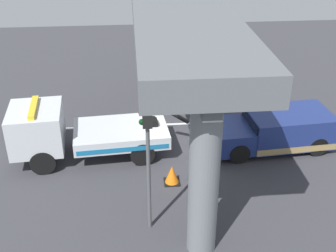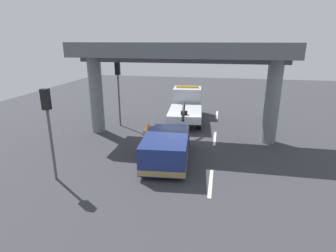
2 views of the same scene
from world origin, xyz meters
name	(u,v)px [view 2 (image 2 of 2)]	position (x,y,z in m)	size (l,w,h in m)	color
ground_plane	(179,137)	(0.00, 0.00, -0.05)	(60.00, 40.00, 0.10)	#38383D
lane_stripe_west	(211,183)	(-6.00, -2.41, 0.00)	(2.60, 0.16, 0.01)	silver
lane_stripe_mid	(215,138)	(0.00, -2.41, 0.00)	(2.60, 0.16, 0.01)	silver
lane_stripe_east	(217,115)	(6.00, -2.41, 0.00)	(2.60, 0.16, 0.01)	silver
tow_truck_white	(186,104)	(4.38, 0.06, 1.20)	(7.33, 2.85, 2.46)	silver
towed_van_green	(167,148)	(-4.10, -0.01, 0.78)	(5.35, 2.57, 1.58)	navy
overpass_structure	(180,58)	(-0.04, 0.00, 5.13)	(3.60, 13.45, 6.06)	slate
traffic_light_near	(48,115)	(-6.98, 4.68, 3.09)	(0.39, 0.32, 4.24)	#515456
traffic_light_far	(118,80)	(1.52, 4.68, 3.40)	(0.39, 0.32, 4.69)	#515456
traffic_cone_orange	(148,127)	(0.54, 2.26, 0.34)	(0.60, 0.60, 0.72)	orange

